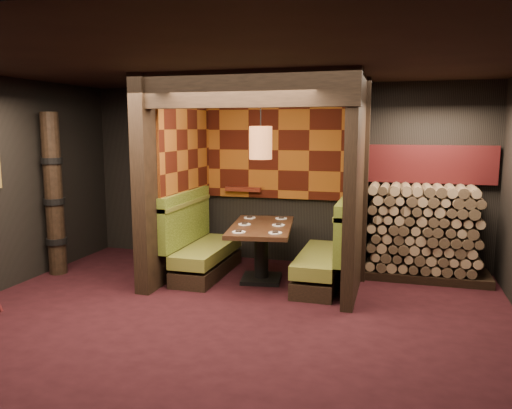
% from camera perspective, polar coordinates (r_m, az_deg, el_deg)
% --- Properties ---
extents(floor, '(6.50, 5.50, 0.02)m').
position_cam_1_polar(floor, '(5.83, -3.61, -13.26)').
color(floor, black).
rests_on(floor, ground).
extents(ceiling, '(6.50, 5.50, 0.02)m').
position_cam_1_polar(ceiling, '(5.45, -3.92, 15.98)').
color(ceiling, black).
rests_on(ceiling, ground).
extents(wall_back, '(6.50, 0.02, 2.85)m').
position_cam_1_polar(wall_back, '(8.09, 2.85, 3.44)').
color(wall_back, black).
rests_on(wall_back, ground).
extents(wall_front, '(6.50, 0.02, 2.85)m').
position_cam_1_polar(wall_front, '(3.05, -21.61, -6.08)').
color(wall_front, black).
rests_on(wall_front, ground).
extents(partition_left, '(0.20, 2.20, 2.85)m').
position_cam_1_polar(partition_left, '(7.48, -9.25, 2.91)').
color(partition_left, black).
rests_on(partition_left, floor).
extents(partition_right, '(0.15, 2.10, 2.85)m').
position_cam_1_polar(partition_right, '(6.85, 11.47, 2.31)').
color(partition_right, black).
rests_on(partition_right, floor).
extents(header_beam, '(2.85, 0.18, 0.44)m').
position_cam_1_polar(header_beam, '(6.09, -1.83, 13.05)').
color(header_beam, black).
rests_on(header_beam, partition_left).
extents(tapa_back_panel, '(2.40, 0.06, 1.55)m').
position_cam_1_polar(tapa_back_panel, '(8.02, 2.62, 6.23)').
color(tapa_back_panel, '#8D4915').
rests_on(tapa_back_panel, wall_back).
extents(tapa_side_panel, '(0.04, 1.85, 1.45)m').
position_cam_1_polar(tapa_side_panel, '(7.56, -7.94, 6.23)').
color(tapa_side_panel, '#8D4915').
rests_on(tapa_side_panel, partition_left).
extents(lacquer_shelf, '(0.60, 0.12, 0.07)m').
position_cam_1_polar(lacquer_shelf, '(8.17, -1.44, 1.77)').
color(lacquer_shelf, maroon).
rests_on(lacquer_shelf, wall_back).
extents(booth_bench_left, '(0.68, 1.60, 1.14)m').
position_cam_1_polar(booth_bench_left, '(7.50, -6.36, -4.97)').
color(booth_bench_left, black).
rests_on(booth_bench_left, floor).
extents(booth_bench_right, '(0.68, 1.60, 1.14)m').
position_cam_1_polar(booth_bench_right, '(7.02, 8.16, -5.96)').
color(booth_bench_right, black).
rests_on(booth_bench_right, floor).
extents(dining_table, '(1.06, 1.65, 0.81)m').
position_cam_1_polar(dining_table, '(7.10, 0.63, -4.25)').
color(dining_table, black).
rests_on(dining_table, floor).
extents(place_settings, '(0.82, 1.30, 0.03)m').
position_cam_1_polar(place_settings, '(7.04, 0.63, -2.29)').
color(place_settings, white).
rests_on(place_settings, dining_table).
extents(pendant_lamp, '(0.31, 0.31, 1.10)m').
position_cam_1_polar(pendant_lamp, '(6.87, 0.53, 7.09)').
color(pendant_lamp, '#AC6639').
rests_on(pendant_lamp, ceiling).
extents(totem_column, '(0.31, 0.31, 2.40)m').
position_cam_1_polar(totem_column, '(7.94, -22.11, 0.97)').
color(totem_column, black).
rests_on(totem_column, floor).
extents(firewood_stack, '(1.73, 0.70, 1.36)m').
position_cam_1_polar(firewood_stack, '(7.60, 19.13, -3.06)').
color(firewood_stack, black).
rests_on(firewood_stack, floor).
extents(mosaic_header, '(1.83, 0.10, 0.56)m').
position_cam_1_polar(mosaic_header, '(7.80, 19.35, 4.36)').
color(mosaic_header, maroon).
rests_on(mosaic_header, wall_back).
extents(bay_front_post, '(0.08, 0.08, 2.85)m').
position_cam_1_polar(bay_front_post, '(7.10, 12.36, 2.50)').
color(bay_front_post, black).
rests_on(bay_front_post, floor).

